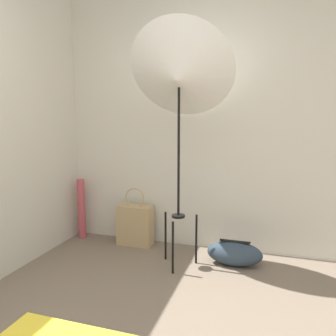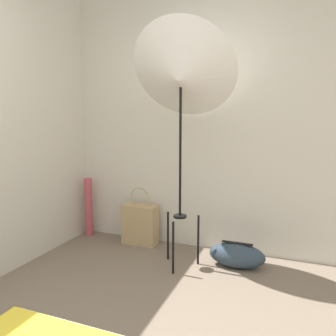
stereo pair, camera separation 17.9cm
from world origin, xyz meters
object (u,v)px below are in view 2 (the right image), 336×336
paper_roll (89,207)px  tote_bag (140,224)px  photo_umbrella (181,76)px  duffel_bag (237,255)px

paper_roll → tote_bag: bearing=-1.2°
photo_umbrella → tote_bag: bearing=148.7°
tote_bag → duffel_bag: 1.08m
duffel_bag → tote_bag: bearing=169.4°
photo_umbrella → tote_bag: 1.60m
photo_umbrella → paper_roll: 1.84m
photo_umbrella → tote_bag: (-0.57, 0.34, -1.45)m
tote_bag → duffel_bag: size_ratio=1.23×
tote_bag → duffel_bag: (1.05, -0.20, -0.10)m
photo_umbrella → paper_roll: size_ratio=3.20×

